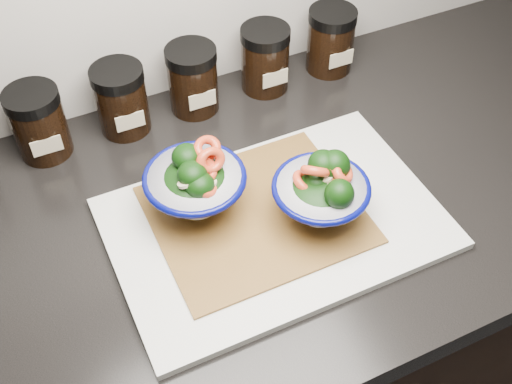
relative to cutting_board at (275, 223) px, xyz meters
name	(u,v)px	position (x,y,z in m)	size (l,w,h in m)	color
cabinet	(228,373)	(-0.07, 0.05, -0.48)	(3.43, 0.58, 0.86)	black
countertop	(217,227)	(-0.07, 0.05, -0.03)	(3.50, 0.60, 0.04)	black
cutting_board	(275,223)	(0.00, 0.00, 0.00)	(0.45, 0.30, 0.01)	silver
bamboo_mat	(256,214)	(-0.02, 0.02, 0.01)	(0.28, 0.24, 0.00)	olive
bowl_left	(196,185)	(-0.09, 0.07, 0.05)	(0.14, 0.14, 0.11)	white
bowl_right	(322,193)	(0.06, -0.02, 0.05)	(0.13, 0.13, 0.10)	white
spice_jar_b	(39,123)	(-0.25, 0.29, 0.05)	(0.08, 0.08, 0.11)	black
spice_jar_c	(121,100)	(-0.12, 0.29, 0.05)	(0.08, 0.08, 0.11)	black
spice_jar_d	(193,79)	(-0.01, 0.29, 0.05)	(0.08, 0.08, 0.11)	black
spice_jar_e	(265,59)	(0.12, 0.29, 0.05)	(0.08, 0.08, 0.11)	black
spice_jar_f	(331,40)	(0.25, 0.29, 0.05)	(0.08, 0.08, 0.11)	black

